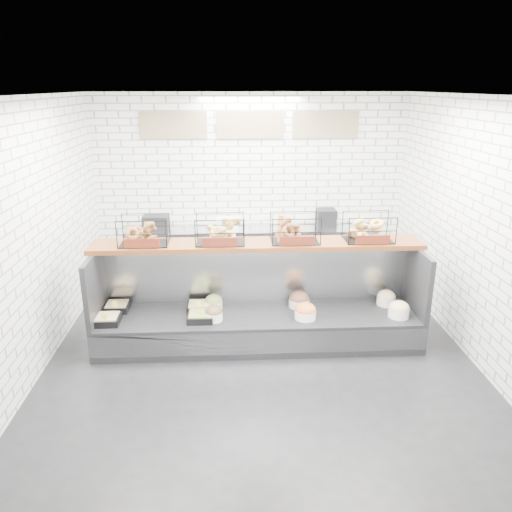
{
  "coord_description": "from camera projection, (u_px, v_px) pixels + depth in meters",
  "views": [
    {
      "loc": [
        -0.33,
        -5.34,
        3.1
      ],
      "look_at": [
        -0.02,
        0.45,
        1.1
      ],
      "focal_mm": 35.0,
      "sensor_mm": 36.0,
      "label": 1
    }
  ],
  "objects": [
    {
      "name": "bagel_shelf",
      "position": [
        257.0,
        233.0,
        6.11
      ],
      "size": [
        4.1,
        0.5,
        0.4
      ],
      "color": "#4E2510",
      "rests_on": "display_case"
    },
    {
      "name": "room_shell",
      "position": [
        257.0,
        177.0,
        5.97
      ],
      "size": [
        5.02,
        5.51,
        3.01
      ],
      "color": "white",
      "rests_on": "ground"
    },
    {
      "name": "prep_counter",
      "position": [
        251.0,
        253.0,
        8.21
      ],
      "size": [
        4.0,
        0.6,
        1.2
      ],
      "color": "#93969B",
      "rests_on": "ground"
    },
    {
      "name": "ground",
      "position": [
        260.0,
        353.0,
        6.07
      ],
      "size": [
        5.5,
        5.5,
        0.0
      ],
      "primitive_type": "plane",
      "color": "black",
      "rests_on": "ground"
    },
    {
      "name": "display_case",
      "position": [
        259.0,
        317.0,
        6.29
      ],
      "size": [
        4.0,
        0.9,
        1.2
      ],
      "color": "black",
      "rests_on": "ground"
    }
  ]
}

